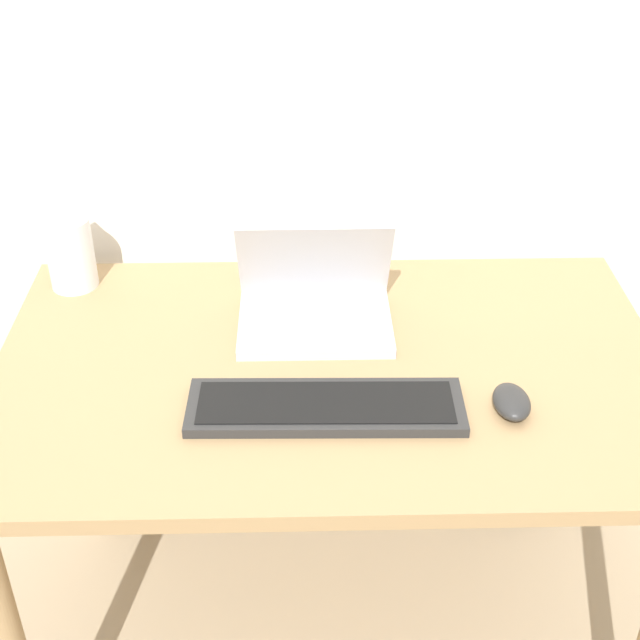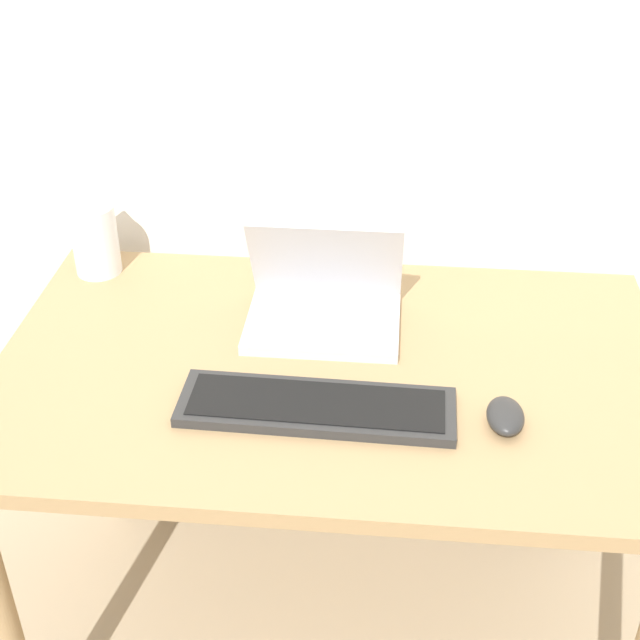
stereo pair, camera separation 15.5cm
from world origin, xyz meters
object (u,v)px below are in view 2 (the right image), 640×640
at_px(mouse, 505,416).
at_px(vase, 93,226).
at_px(laptop, 324,301).
at_px(keyboard, 317,407).

height_order(mouse, vase, vase).
bearing_deg(mouse, laptop, 139.28).
xyz_separation_m(laptop, vase, (-0.49, 0.15, 0.06)).
relative_size(laptop, vase, 1.35).
xyz_separation_m(laptop, keyboard, (0.01, -0.28, -0.04)).
bearing_deg(vase, keyboard, -40.20).
bearing_deg(mouse, keyboard, 179.34).
xyz_separation_m(keyboard, vase, (-0.51, 0.43, 0.10)).
bearing_deg(mouse, vase, 152.21).
bearing_deg(laptop, vase, 162.91).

